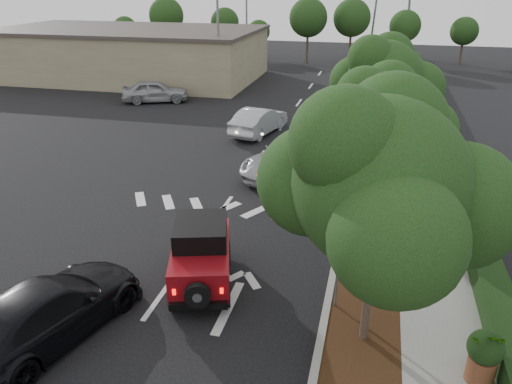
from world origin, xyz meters
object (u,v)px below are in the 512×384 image
(silver_suv_ahead, at_px, (289,158))
(black_suv_oncoming, at_px, (48,310))
(red_jeep, at_px, (201,252))
(speed_hump_sign, at_px, (338,259))

(silver_suv_ahead, height_order, black_suv_oncoming, black_suv_oncoming)
(red_jeep, distance_m, speed_hump_sign, 4.00)
(silver_suv_ahead, xyz_separation_m, black_suv_oncoming, (-3.73, -12.35, 0.01))
(red_jeep, relative_size, silver_suv_ahead, 0.71)
(red_jeep, distance_m, black_suv_oncoming, 4.31)
(silver_suv_ahead, distance_m, black_suv_oncoming, 12.90)
(red_jeep, distance_m, silver_suv_ahead, 9.13)
(silver_suv_ahead, distance_m, speed_hump_sign, 10.09)
(black_suv_oncoming, xyz_separation_m, speed_hump_sign, (6.73, 2.76, 0.81))
(speed_hump_sign, bearing_deg, black_suv_oncoming, -154.70)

